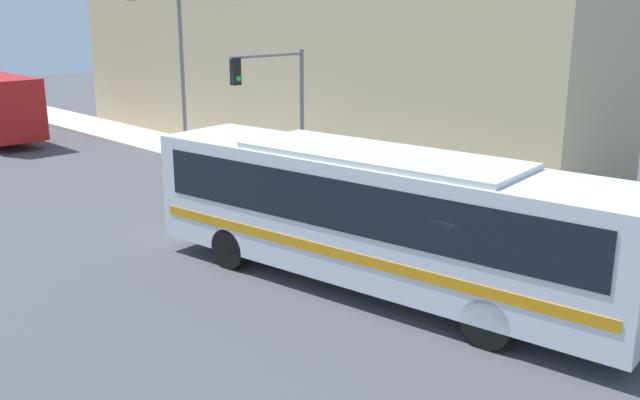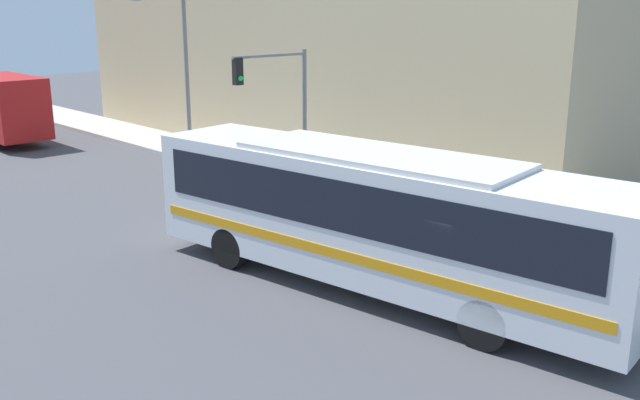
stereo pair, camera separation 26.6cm
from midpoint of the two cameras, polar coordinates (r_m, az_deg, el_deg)
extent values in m
plane|color=#47474C|center=(16.75, 9.41, -8.42)|extent=(120.00, 120.00, 0.00)
cube|color=#B7B2A8|center=(35.04, -11.08, 4.25)|extent=(3.05, 70.00, 0.17)
cube|color=tan|center=(33.88, -0.88, 11.31)|extent=(6.00, 29.51, 8.54)
cube|color=silver|center=(16.88, 5.02, -1.30)|extent=(4.17, 12.69, 2.82)
cube|color=black|center=(16.74, 5.06, 0.36)|extent=(4.08, 11.70, 1.18)
cube|color=orange|center=(17.07, 4.97, -3.30)|extent=(4.14, 12.20, 0.24)
cube|color=silver|center=(16.52, 5.14, 3.56)|extent=(3.24, 7.10, 0.16)
cylinder|color=black|center=(20.41, -2.23, -2.19)|extent=(0.42, 1.11, 1.08)
cylinder|color=black|center=(18.82, -6.88, -3.83)|extent=(0.42, 1.11, 1.08)
cylinder|color=black|center=(16.80, 16.96, -6.85)|extent=(0.42, 1.11, 1.08)
cylinder|color=black|center=(14.83, 13.48, -9.63)|extent=(0.42, 1.11, 1.08)
cube|color=#B21919|center=(38.15, -23.64, 6.90)|extent=(2.41, 5.20, 2.89)
cylinder|color=gold|center=(22.60, 9.61, -0.88)|extent=(0.24, 0.24, 0.56)
sphere|color=gold|center=(22.50, 9.65, -0.02)|extent=(0.23, 0.23, 0.23)
cylinder|color=gold|center=(22.52, 9.88, -0.87)|extent=(0.11, 0.14, 0.11)
cylinder|color=slate|center=(26.34, -0.95, 6.58)|extent=(0.16, 0.16, 4.97)
cylinder|color=slate|center=(25.03, -3.72, 11.46)|extent=(3.20, 0.11, 0.11)
cube|color=black|center=(24.19, -6.29, 10.20)|extent=(0.30, 0.24, 0.90)
sphere|color=#19D83F|center=(24.10, -6.06, 9.65)|extent=(0.18, 0.18, 0.18)
cylinder|color=slate|center=(32.41, -10.36, 9.73)|extent=(0.18, 0.18, 6.91)
cylinder|color=#23283D|center=(27.90, -0.76, 2.76)|extent=(0.28, 0.28, 0.84)
cylinder|color=beige|center=(27.74, -0.76, 4.30)|extent=(0.34, 0.34, 0.70)
sphere|color=tan|center=(27.66, -0.77, 5.24)|extent=(0.23, 0.23, 0.23)
camera|label=1|loc=(0.13, -89.61, 0.11)|focal=40.00mm
camera|label=2|loc=(0.13, 90.39, -0.11)|focal=40.00mm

